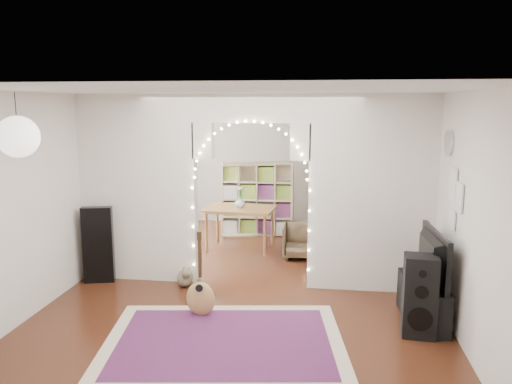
# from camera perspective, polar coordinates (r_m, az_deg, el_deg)

# --- Properties ---
(floor) EXTENTS (7.50, 7.50, 0.00)m
(floor) POSITION_cam_1_polar(r_m,az_deg,el_deg) (7.35, -0.51, -10.32)
(floor) COLOR black
(floor) RESTS_ON ground
(ceiling) EXTENTS (5.00, 7.50, 0.02)m
(ceiling) POSITION_cam_1_polar(r_m,az_deg,el_deg) (6.89, -0.55, 11.21)
(ceiling) COLOR white
(ceiling) RESTS_ON wall_back
(wall_back) EXTENTS (5.00, 0.02, 2.70)m
(wall_back) POSITION_cam_1_polar(r_m,az_deg,el_deg) (10.69, 2.38, 3.54)
(wall_back) COLOR silver
(wall_back) RESTS_ON floor
(wall_front) EXTENTS (5.00, 0.02, 2.70)m
(wall_front) POSITION_cam_1_polar(r_m,az_deg,el_deg) (3.45, -9.71, -10.66)
(wall_front) COLOR silver
(wall_front) RESTS_ON floor
(wall_left) EXTENTS (0.02, 7.50, 2.70)m
(wall_left) POSITION_cam_1_polar(r_m,az_deg,el_deg) (7.76, -19.12, 0.52)
(wall_left) COLOR silver
(wall_left) RESTS_ON floor
(wall_right) EXTENTS (0.02, 7.50, 2.70)m
(wall_right) POSITION_cam_1_polar(r_m,az_deg,el_deg) (7.09, 19.90, -0.38)
(wall_right) COLOR silver
(wall_right) RESTS_ON floor
(divider_wall) EXTENTS (5.00, 0.20, 2.70)m
(divider_wall) POSITION_cam_1_polar(r_m,az_deg,el_deg) (6.99, -0.53, 0.70)
(divider_wall) COLOR silver
(divider_wall) RESTS_ON floor
(fairy_lights) EXTENTS (1.64, 0.04, 1.60)m
(fairy_lights) POSITION_cam_1_polar(r_m,az_deg,el_deg) (6.84, -0.69, 1.56)
(fairy_lights) COLOR #FFEABF
(fairy_lights) RESTS_ON divider_wall
(window) EXTENTS (0.04, 1.20, 1.40)m
(window) POSITION_cam_1_polar(r_m,az_deg,el_deg) (9.35, -14.06, 3.24)
(window) COLOR white
(window) RESTS_ON wall_left
(wall_clock) EXTENTS (0.03, 0.31, 0.31)m
(wall_clock) POSITION_cam_1_polar(r_m,az_deg,el_deg) (6.41, 21.23, 5.26)
(wall_clock) COLOR white
(wall_clock) RESTS_ON wall_right
(picture_frames) EXTENTS (0.02, 0.50, 0.70)m
(picture_frames) POSITION_cam_1_polar(r_m,az_deg,el_deg) (6.10, 21.72, -0.68)
(picture_frames) COLOR white
(picture_frames) RESTS_ON wall_right
(paper_lantern) EXTENTS (0.40, 0.40, 0.40)m
(paper_lantern) POSITION_cam_1_polar(r_m,az_deg,el_deg) (5.29, -25.55, 5.72)
(paper_lantern) COLOR white
(paper_lantern) RESTS_ON ceiling
(ceiling_fan) EXTENTS (1.10, 1.10, 0.30)m
(ceiling_fan) POSITION_cam_1_polar(r_m,az_deg,el_deg) (8.88, 1.34, 9.02)
(ceiling_fan) COLOR #BA8C3E
(ceiling_fan) RESTS_ON ceiling
(area_rug) EXTENTS (2.84, 2.28, 0.02)m
(area_rug) POSITION_cam_1_polar(r_m,az_deg,el_deg) (5.68, -3.69, -16.66)
(area_rug) COLOR maroon
(area_rug) RESTS_ON floor
(guitar_case) EXTENTS (0.45, 0.24, 1.11)m
(guitar_case) POSITION_cam_1_polar(r_m,az_deg,el_deg) (7.58, -17.59, -5.77)
(guitar_case) COLOR black
(guitar_case) RESTS_ON floor
(acoustic_guitar) EXTENTS (0.37, 0.16, 0.90)m
(acoustic_guitar) POSITION_cam_1_polar(r_m,az_deg,el_deg) (6.18, -6.38, -10.52)
(acoustic_guitar) COLOR #B58148
(acoustic_guitar) RESTS_ON floor
(tabby_cat) EXTENTS (0.34, 0.50, 0.34)m
(tabby_cat) POSITION_cam_1_polar(r_m,az_deg,el_deg) (7.24, -8.09, -9.60)
(tabby_cat) COLOR brown
(tabby_cat) RESTS_ON floor
(floor_speaker) EXTENTS (0.38, 0.35, 0.92)m
(floor_speaker) POSITION_cam_1_polar(r_m,az_deg,el_deg) (5.92, 18.20, -11.24)
(floor_speaker) COLOR black
(floor_speaker) RESTS_ON floor
(media_console) EXTENTS (0.46, 1.02, 0.50)m
(media_console) POSITION_cam_1_polar(r_m,az_deg,el_deg) (6.36, 18.51, -11.78)
(media_console) COLOR black
(media_console) RESTS_ON floor
(tv) EXTENTS (0.20, 1.08, 0.62)m
(tv) POSITION_cam_1_polar(r_m,az_deg,el_deg) (6.18, 18.80, -6.95)
(tv) COLOR black
(tv) RESTS_ON media_console
(bookcase) EXTENTS (1.44, 0.76, 1.44)m
(bookcase) POSITION_cam_1_polar(r_m,az_deg,el_deg) (9.78, 0.19, -0.80)
(bookcase) COLOR #C7B090
(bookcase) RESTS_ON floor
(dining_table) EXTENTS (1.27, 0.91, 0.76)m
(dining_table) POSITION_cam_1_polar(r_m,az_deg,el_deg) (8.81, -1.85, -2.26)
(dining_table) COLOR brown
(dining_table) RESTS_ON floor
(flower_vase) EXTENTS (0.20, 0.20, 0.19)m
(flower_vase) POSITION_cam_1_polar(r_m,az_deg,el_deg) (8.78, -1.85, -1.18)
(flower_vase) COLOR white
(flower_vase) RESTS_ON dining_table
(dining_chair_left) EXTENTS (0.58, 0.59, 0.46)m
(dining_chair_left) POSITION_cam_1_polar(r_m,az_deg,el_deg) (9.01, 5.22, -5.00)
(dining_chair_left) COLOR #503E28
(dining_chair_left) RESTS_ON floor
(dining_chair_right) EXTENTS (0.62, 0.64, 0.57)m
(dining_chair_right) POSITION_cam_1_polar(r_m,az_deg,el_deg) (8.46, 5.17, -5.59)
(dining_chair_right) COLOR #503E28
(dining_chair_right) RESTS_ON floor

